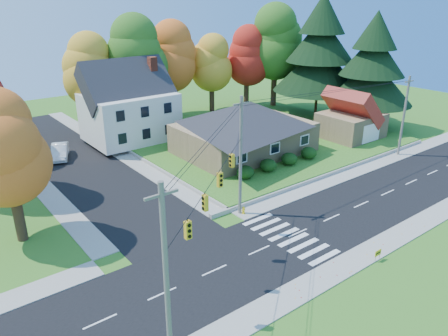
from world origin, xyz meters
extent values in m
plane|color=#3D7923|center=(0.00, 0.00, 0.00)|extent=(120.00, 120.00, 0.00)
cube|color=black|center=(0.00, 0.00, 0.01)|extent=(90.00, 8.00, 0.02)
cube|color=black|center=(-8.00, 26.00, 0.01)|extent=(8.00, 44.00, 0.02)
cube|color=#9C9A90|center=(0.00, 5.00, 0.04)|extent=(90.00, 2.00, 0.08)
cube|color=#9C9A90|center=(0.00, -5.00, 0.04)|extent=(90.00, 2.00, 0.08)
cube|color=#3D7923|center=(13.00, 21.00, 0.25)|extent=(30.00, 30.00, 0.50)
cube|color=tan|center=(8.00, 16.00, 2.10)|extent=(14.00, 10.00, 3.20)
pyramid|color=#26262B|center=(8.00, 16.00, 4.80)|extent=(14.60, 10.60, 2.20)
cube|color=silver|center=(0.00, 28.00, 3.30)|extent=(10.00, 8.00, 5.60)
pyramid|color=#26262B|center=(0.00, 28.00, 7.30)|extent=(10.40, 8.40, 2.40)
cube|color=brown|center=(3.50, 28.00, 5.30)|extent=(0.90, 0.90, 9.60)
cube|color=tan|center=(22.00, 12.00, 2.00)|extent=(7.00, 6.00, 3.00)
pyramid|color=maroon|center=(22.00, 12.00, 4.30)|extent=(7.30, 6.30, 1.60)
cube|color=silver|center=(22.00, 8.95, 1.70)|extent=(3.20, 0.10, 2.20)
ellipsoid|color=#163A10|center=(3.00, 9.80, 1.14)|extent=(1.70, 1.70, 1.27)
ellipsoid|color=#163A10|center=(6.00, 9.80, 1.14)|extent=(1.70, 1.70, 1.27)
ellipsoid|color=#163A10|center=(9.00, 9.80, 1.14)|extent=(1.70, 1.70, 1.27)
ellipsoid|color=#163A10|center=(12.00, 9.80, 1.14)|extent=(1.70, 1.70, 1.27)
cylinder|color=#666059|center=(-14.50, -5.20, 5.00)|extent=(0.26, 0.26, 10.00)
cube|color=#666059|center=(-14.50, -5.20, 9.40)|extent=(1.60, 0.12, 0.12)
cylinder|color=#666059|center=(-1.50, 5.20, 5.00)|extent=(0.26, 0.26, 10.00)
cube|color=#666059|center=(-1.50, 5.20, 9.40)|extent=(1.60, 0.12, 0.12)
cylinder|color=#666059|center=(22.00, 5.20, 4.50)|extent=(0.26, 0.26, 9.00)
cube|color=#666059|center=(22.00, 5.20, 8.40)|extent=(1.60, 0.12, 0.12)
cube|color=gold|center=(-12.00, -3.20, 5.95)|extent=(0.34, 0.26, 1.00)
cube|color=gold|center=(-9.50, -1.20, 5.95)|extent=(0.26, 0.34, 1.00)
cube|color=gold|center=(-6.80, 0.95, 5.95)|extent=(0.34, 0.26, 1.00)
cube|color=gold|center=(-4.00, 3.20, 5.95)|extent=(0.26, 0.34, 1.00)
cylinder|color=black|center=(-8.00, 0.00, 6.60)|extent=(13.02, 10.43, 0.04)
cylinder|color=#3F2A19|center=(-2.00, 34.00, 3.20)|extent=(0.80, 0.80, 5.40)
sphere|color=gold|center=(-2.00, 34.00, 7.10)|extent=(6.72, 6.72, 6.72)
sphere|color=gold|center=(-2.00, 34.00, 8.78)|extent=(5.91, 5.91, 5.91)
sphere|color=gold|center=(-2.00, 34.00, 10.46)|extent=(5.11, 5.11, 5.11)
cylinder|color=#3F2A19|center=(4.00, 33.00, 3.65)|extent=(0.86, 0.86, 6.30)
sphere|color=#346B1D|center=(4.00, 33.00, 8.20)|extent=(7.84, 7.84, 7.84)
sphere|color=#346B1D|center=(4.00, 33.00, 10.16)|extent=(6.90, 6.90, 6.90)
sphere|color=#346B1D|center=(4.00, 33.00, 12.12)|extent=(5.96, 5.96, 5.96)
cylinder|color=#3F2A19|center=(10.00, 34.00, 3.43)|extent=(0.83, 0.83, 5.85)
sphere|color=orange|center=(10.00, 34.00, 7.65)|extent=(7.28, 7.28, 7.28)
sphere|color=orange|center=(10.00, 34.00, 9.47)|extent=(6.41, 6.41, 6.41)
sphere|color=orange|center=(10.00, 34.00, 11.29)|extent=(5.53, 5.53, 5.53)
cylinder|color=#3F2A19|center=(16.00, 33.00, 2.98)|extent=(0.77, 0.77, 4.95)
sphere|color=gold|center=(16.00, 33.00, 6.55)|extent=(6.16, 6.16, 6.16)
sphere|color=gold|center=(16.00, 33.00, 8.09)|extent=(5.42, 5.42, 5.42)
sphere|color=gold|center=(16.00, 33.00, 9.63)|extent=(4.68, 4.68, 4.68)
cylinder|color=#3F2A19|center=(22.00, 32.00, 3.20)|extent=(0.80, 0.80, 5.40)
sphere|color=#B12016|center=(22.00, 32.00, 7.10)|extent=(6.72, 6.72, 6.72)
sphere|color=#B12016|center=(22.00, 32.00, 8.78)|extent=(5.91, 5.91, 5.91)
sphere|color=#B12016|center=(22.00, 32.00, 10.46)|extent=(5.11, 5.11, 5.11)
cylinder|color=#3F2A19|center=(26.00, 30.00, 3.88)|extent=(0.89, 0.89, 6.75)
sphere|color=#346B1D|center=(26.00, 30.00, 8.75)|extent=(8.40, 8.40, 8.40)
sphere|color=#346B1D|center=(26.00, 30.00, 10.85)|extent=(7.39, 7.39, 7.39)
sphere|color=#346B1D|center=(26.00, 30.00, 12.95)|extent=(6.38, 6.38, 6.38)
cylinder|color=#3F2A19|center=(27.00, 22.00, 1.94)|extent=(0.40, 0.40, 2.88)
cone|color=black|center=(27.00, 22.00, 7.38)|extent=(12.80, 12.80, 6.72)
cone|color=black|center=(27.00, 22.00, 11.22)|extent=(9.60, 9.60, 6.08)
cone|color=black|center=(27.00, 22.00, 14.74)|extent=(6.40, 6.40, 5.44)
cylinder|color=#3F2A19|center=(28.00, 14.00, 1.76)|extent=(0.40, 0.40, 2.52)
cone|color=black|center=(28.00, 14.00, 6.52)|extent=(11.20, 11.20, 5.88)
cone|color=black|center=(28.00, 14.00, 9.88)|extent=(8.40, 8.40, 5.32)
cone|color=black|center=(28.00, 14.00, 12.96)|extent=(5.60, 5.60, 4.76)
cylinder|color=#3F2A19|center=(-17.00, 12.00, 2.48)|extent=(0.77, 0.77, 4.95)
sphere|color=orange|center=(-17.00, 12.00, 6.05)|extent=(6.16, 6.16, 6.16)
sphere|color=orange|center=(-17.00, 12.00, 7.59)|extent=(5.42, 5.42, 5.42)
sphere|color=orange|center=(-17.00, 12.00, 9.13)|extent=(4.68, 4.68, 4.68)
imported|color=silver|center=(-8.91, 27.75, 0.81)|extent=(3.32, 5.05, 1.57)
cylinder|color=yellow|center=(-1.30, 4.96, 0.04)|extent=(0.31, 0.31, 0.09)
cylinder|color=yellow|center=(-1.30, 4.96, 0.31)|extent=(0.21, 0.21, 0.48)
sphere|color=yellow|center=(-1.30, 4.96, 0.59)|extent=(0.23, 0.23, 0.23)
cylinder|color=yellow|center=(-1.30, 4.96, 0.39)|extent=(0.41, 0.20, 0.10)
cylinder|color=black|center=(1.35, -5.94, 0.28)|extent=(0.02, 0.02, 0.56)
cylinder|color=black|center=(1.84, -5.94, 0.28)|extent=(0.02, 0.02, 0.56)
cube|color=yellow|center=(1.59, -5.94, 0.61)|extent=(0.67, 0.04, 0.44)
camera|label=1|loc=(-22.45, -19.73, 17.13)|focal=35.00mm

